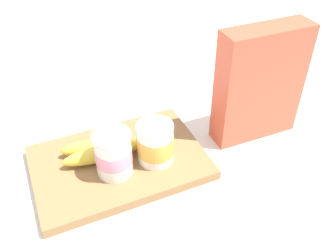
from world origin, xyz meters
The scene contains 6 objects.
ground_plane centered at (0.00, 0.00, 0.00)m, with size 2.40×2.40×0.00m, color silver.
cutting_board centered at (0.00, 0.00, 0.01)m, with size 0.34×0.23×0.02m, color olive.
cereal_box centered at (-0.31, 0.02, 0.13)m, with size 0.19×0.06×0.26m, color #D85138.
yogurt_cup_front centered at (-0.07, 0.03, 0.06)m, with size 0.07×0.07×0.09m.
yogurt_cup_back centered at (0.02, 0.03, 0.07)m, with size 0.07×0.07×0.09m.
banana_bunch centered at (0.03, -0.02, 0.04)m, with size 0.17×0.08×0.04m.
Camera 1 is at (0.13, 0.54, 0.54)m, focal length 39.59 mm.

